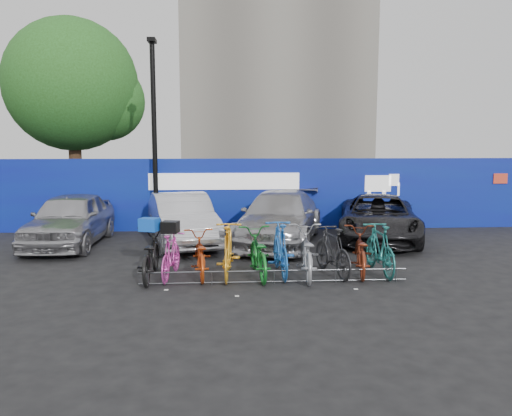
{
  "coord_description": "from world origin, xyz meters",
  "views": [
    {
      "loc": [
        -1.05,
        -10.66,
        2.92
      ],
      "look_at": [
        -0.21,
        2.0,
        1.26
      ],
      "focal_mm": 35.0,
      "sensor_mm": 36.0,
      "label": 1
    }
  ],
  "objects": [
    {
      "name": "bike_6",
      "position": [
        0.76,
        -0.08,
        0.55
      ],
      "size": [
        0.93,
        2.15,
        1.1
      ],
      "primitive_type": "imported",
      "rotation": [
        0.0,
        0.0,
        3.04
      ],
      "color": "#9A9CA2",
      "rests_on": "ground"
    },
    {
      "name": "car_3",
      "position": [
        3.6,
        3.87,
        0.68
      ],
      "size": [
        3.44,
        5.31,
        1.36
      ],
      "primitive_type": "imported",
      "rotation": [
        0.0,
        0.0,
        -0.26
      ],
      "color": "black",
      "rests_on": "ground"
    },
    {
      "name": "hoarding",
      "position": [
        0.01,
        6.0,
        1.2
      ],
      "size": [
        22.0,
        0.18,
        2.4
      ],
      "color": "navy",
      "rests_on": "ground"
    },
    {
      "name": "bike_0",
      "position": [
        -2.63,
        -0.04,
        0.53
      ],
      "size": [
        0.7,
        2.0,
        1.05
      ],
      "primitive_type": "imported",
      "rotation": [
        0.0,
        0.0,
        3.14
      ],
      "color": "black",
      "rests_on": "ground"
    },
    {
      "name": "ground",
      "position": [
        0.0,
        0.0,
        0.0
      ],
      "size": [
        100.0,
        100.0,
        0.0
      ],
      "primitive_type": "plane",
      "color": "black",
      "rests_on": "ground"
    },
    {
      "name": "bike_8",
      "position": [
        2.0,
        0.08,
        0.51
      ],
      "size": [
        1.06,
        2.06,
        1.03
      ],
      "primitive_type": "imported",
      "rotation": [
        0.0,
        0.0,
        2.94
      ],
      "color": "maroon",
      "rests_on": "ground"
    },
    {
      "name": "bike_4",
      "position": [
        -0.31,
        -0.02,
        0.52
      ],
      "size": [
        0.86,
        2.05,
        1.05
      ],
      "primitive_type": "imported",
      "rotation": [
        0.0,
        0.0,
        3.23
      ],
      "color": "#157424",
      "rests_on": "ground"
    },
    {
      "name": "tree",
      "position": [
        -6.77,
        10.06,
        5.07
      ],
      "size": [
        5.4,
        5.2,
        7.8
      ],
      "color": "#382314",
      "rests_on": "ground"
    },
    {
      "name": "bike_2",
      "position": [
        -1.57,
        0.1,
        0.49
      ],
      "size": [
        0.83,
        1.91,
        0.98
      ],
      "primitive_type": "imported",
      "rotation": [
        0.0,
        0.0,
        3.24
      ],
      "color": "#B53D11",
      "rests_on": "ground"
    },
    {
      "name": "bike_3",
      "position": [
        -0.95,
        0.01,
        0.59
      ],
      "size": [
        0.68,
        2.01,
        1.19
      ],
      "primitive_type": "imported",
      "rotation": [
        0.0,
        0.0,
        3.08
      ],
      "color": "#FCA924",
      "rests_on": "ground"
    },
    {
      "name": "bike_rack",
      "position": [
        -0.0,
        -0.6,
        0.16
      ],
      "size": [
        5.6,
        0.03,
        0.3
      ],
      "color": "#595B60",
      "rests_on": "ground"
    },
    {
      "name": "car_1",
      "position": [
        -2.24,
        3.74,
        0.73
      ],
      "size": [
        2.54,
        4.65,
        1.45
      ],
      "primitive_type": "imported",
      "rotation": [
        0.0,
        0.0,
        0.24
      ],
      "color": "silver",
      "rests_on": "ground"
    },
    {
      "name": "cargo_crate",
      "position": [
        -2.63,
        -0.04,
        1.19
      ],
      "size": [
        0.46,
        0.39,
        0.28
      ],
      "primitive_type": "cube",
      "rotation": [
        0.0,
        0.0,
        -0.3
      ],
      "color": "blue",
      "rests_on": "bike_0"
    },
    {
      "name": "car_0",
      "position": [
        -5.42,
        3.73,
        0.76
      ],
      "size": [
        1.85,
        4.48,
        1.52
      ],
      "primitive_type": "imported",
      "rotation": [
        0.0,
        0.0,
        -0.01
      ],
      "color": "#A6A5AA",
      "rests_on": "ground"
    },
    {
      "name": "car_2",
      "position": [
        0.6,
        3.7,
        0.74
      ],
      "size": [
        3.43,
        5.49,
        1.48
      ],
      "primitive_type": "imported",
      "rotation": [
        0.0,
        0.0,
        -0.29
      ],
      "color": "#A9A9AE",
      "rests_on": "ground"
    },
    {
      "name": "bike_5",
      "position": [
        0.2,
        0.09,
        0.6
      ],
      "size": [
        0.62,
        2.02,
        1.2
      ],
      "primitive_type": "imported",
      "rotation": [
        0.0,
        0.0,
        3.17
      ],
      "color": "blue",
      "rests_on": "ground"
    },
    {
      "name": "lamppost",
      "position": [
        -3.2,
        5.4,
        3.27
      ],
      "size": [
        0.25,
        0.5,
        6.11
      ],
      "color": "black",
      "rests_on": "ground"
    },
    {
      "name": "cargo_topcase",
      "position": [
        -2.19,
        -0.01,
        1.13
      ],
      "size": [
        0.4,
        0.37,
        0.25
      ],
      "primitive_type": "cube",
      "rotation": [
        0.0,
        0.0,
        -0.21
      ],
      "color": "black",
      "rests_on": "bike_1"
    },
    {
      "name": "bike_7",
      "position": [
        1.35,
        0.01,
        0.55
      ],
      "size": [
        0.89,
        1.9,
        1.1
      ],
      "primitive_type": "imported",
      "rotation": [
        0.0,
        0.0,
        3.35
      ],
      "color": "#262629",
      "rests_on": "ground"
    },
    {
      "name": "bike_1",
      "position": [
        -2.19,
        -0.01,
        0.5
      ],
      "size": [
        0.67,
        1.71,
        1.0
      ],
      "primitive_type": "imported",
      "rotation": [
        0.0,
        0.0,
        3.02
      ],
      "color": "#E240B5",
      "rests_on": "ground"
    },
    {
      "name": "bike_9",
      "position": [
        2.43,
        0.04,
        0.57
      ],
      "size": [
        0.59,
        1.92,
        1.15
      ],
      "primitive_type": "imported",
      "rotation": [
        0.0,
        0.0,
        3.17
      ],
      "color": "#20736F",
      "rests_on": "ground"
    }
  ]
}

